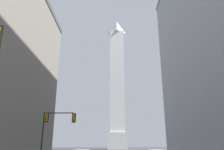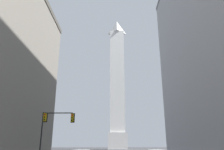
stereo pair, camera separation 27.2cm
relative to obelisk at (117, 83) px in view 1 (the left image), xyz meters
name	(u,v)px [view 1 (the left image)]	position (x,y,z in m)	size (l,w,h in m)	color
obelisk	(117,83)	(0.00, 0.00, 0.00)	(7.89, 7.89, 59.81)	silver
traffic_light_mid_left	(54,123)	(-9.78, -63.35, -23.71)	(4.68, 0.53, 6.11)	black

